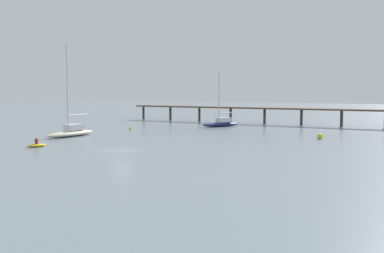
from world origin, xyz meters
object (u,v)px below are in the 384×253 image
Objects in this scene: sailboat_cream at (71,131)px; mooring_buoy_far at (130,128)px; mooring_buoy_inner at (320,136)px; dinghy_yellow at (37,145)px; pier at (329,104)px; sailboat_navy at (221,123)px.

sailboat_cream is 12.72m from mooring_buoy_far.
mooring_buoy_inner is (31.61, 13.46, -0.38)m from sailboat_cream.
mooring_buoy_far is at bearing 101.06° from dinghy_yellow.
sailboat_navy reaches higher than pier.
mooring_buoy_inner is at bearing 23.06° from sailboat_cream.
dinghy_yellow is at bearing -98.34° from sailboat_navy.
sailboat_navy is (-17.05, -9.28, -3.32)m from pier.
dinghy_yellow is at bearing -63.77° from sailboat_cream.
pier is at bearing 52.00° from sailboat_cream.
sailboat_navy reaches higher than mooring_buoy_far.
sailboat_navy is at bearing 81.66° from dinghy_yellow.
sailboat_cream is at bearing -112.31° from sailboat_navy.
mooring_buoy_inner is (3.72, -22.24, -3.63)m from pier.
pier reaches higher than dinghy_yellow.
mooring_buoy_inner is (20.76, -12.96, -0.31)m from sailboat_navy.
pier is 35.78m from mooring_buoy_far.
sailboat_cream reaches higher than mooring_buoy_inner.
sailboat_navy is at bearing 148.03° from mooring_buoy_inner.
sailboat_cream is 12.16m from dinghy_yellow.
pier is at bearing 64.21° from dinghy_yellow.
dinghy_yellow reaches higher than mooring_buoy_far.
sailboat_cream reaches higher than mooring_buoy_far.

